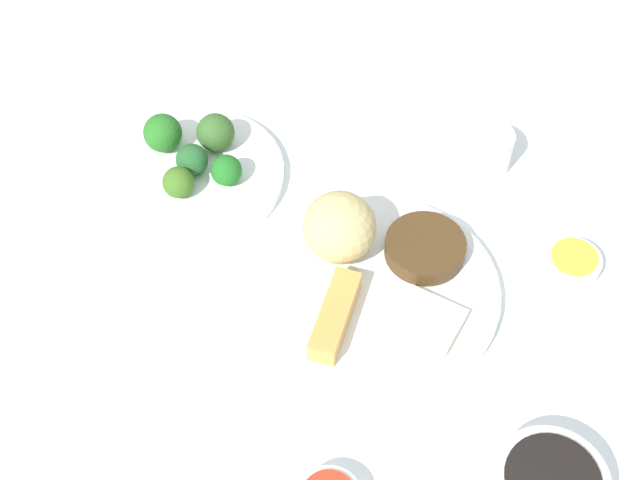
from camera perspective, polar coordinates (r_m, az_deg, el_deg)
name	(u,v)px	position (r m, az deg, el deg)	size (l,w,h in m)	color
tabletop	(383,318)	(0.97, 4.23, -5.23)	(2.20, 2.20, 0.02)	white
main_plate	(380,291)	(0.97, 4.06, -3.42)	(0.27, 0.27, 0.02)	white
rice_scoop	(339,227)	(0.96, 1.31, 0.85)	(0.08, 0.08, 0.08)	tan
spring_roll	(335,315)	(0.92, 1.02, -5.07)	(0.11, 0.03, 0.03)	gold
crab_rangoon_wonton	(426,324)	(0.93, 7.13, -5.57)	(0.07, 0.06, 0.01)	beige
stir_fry_heap	(425,248)	(0.99, 7.04, -0.53)	(0.09, 0.09, 0.02)	#462F17
broccoli_plate	(192,175)	(1.09, -8.56, 4.31)	(0.23, 0.23, 0.01)	white
broccoli_floret_0	(226,170)	(1.05, -6.28, 4.66)	(0.04, 0.04, 0.04)	#1F6A20
broccoli_floret_1	(192,160)	(1.07, -8.55, 5.33)	(0.04, 0.04, 0.04)	#235829
broccoli_floret_2	(163,133)	(1.10, -10.47, 7.05)	(0.05, 0.05, 0.05)	#256A21
broccoli_floret_3	(216,132)	(1.09, -7.00, 7.15)	(0.05, 0.05, 0.05)	#355E28
broccoli_floret_4	(178,182)	(1.05, -9.44, 3.82)	(0.04, 0.04, 0.04)	#3C6A20
soy_sauce_bowl_liquid	(553,479)	(0.85, 15.31, -15.15)	(0.09, 0.09, 0.00)	black
sauce_ramekin_hot_mustard	(572,264)	(1.03, 16.46, -1.57)	(0.06, 0.06, 0.02)	white
sauce_ramekin_hot_mustard_liquid	(574,257)	(1.01, 16.64, -1.10)	(0.05, 0.05, 0.00)	yellow
teacup	(484,150)	(1.10, 10.93, 5.95)	(0.07, 0.07, 0.05)	white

